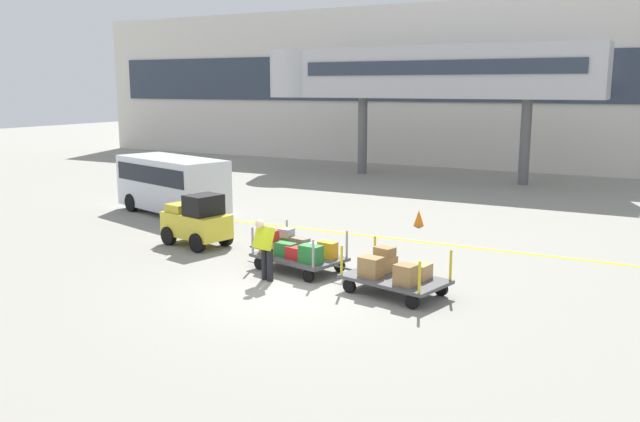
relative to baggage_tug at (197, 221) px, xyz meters
The scene contains 10 objects.
ground_plane 5.39m from the baggage_tug, 27.96° to the right, with size 120.00×120.00×0.00m, color gray.
apron_lead_line 7.64m from the baggage_tug, 28.60° to the left, with size 16.23×0.20×0.01m, color yellow.
terminal_building 24.28m from the baggage_tug, 78.64° to the left, with size 60.68×2.51×9.48m.
jet_bridge 18.08m from the baggage_tug, 90.26° to the left, with size 17.78×3.00×6.71m.
baggage_tug is the anchor object (origin of this frame).
baggage_cart_lead 4.15m from the baggage_tug, 13.03° to the right, with size 3.09×1.87×1.10m.
baggage_cart_middle 7.13m from the baggage_tug, 12.70° to the right, with size 3.09×1.87×1.10m.
baggage_handler 4.34m from the baggage_tug, 29.04° to the right, with size 0.50×0.51×1.56m.
shuttle_van 5.45m from the baggage_tug, 138.48° to the left, with size 5.14×3.17×2.10m.
safety_cone_near 7.61m from the baggage_tug, 50.26° to the left, with size 0.36×0.36×0.55m, color orange.
Camera 1 is at (7.69, -12.64, 4.69)m, focal length 36.98 mm.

